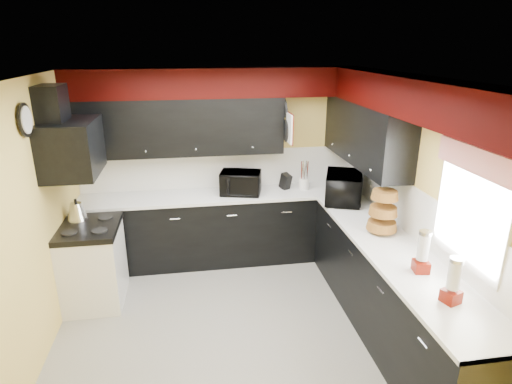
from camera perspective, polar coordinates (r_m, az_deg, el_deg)
The scene contains 35 objects.
ground at distance 4.65m, azimuth -2.69°, elevation -17.49°, with size 3.60×3.60×0.00m, color gray.
wall_back at distance 5.72m, azimuth -4.96°, elevation 3.71°, with size 3.60×0.06×2.50m, color #E0C666.
wall_right at distance 4.56m, azimuth 20.12°, elevation -1.54°, with size 0.06×3.60×2.50m, color #E0C666.
wall_left at distance 4.25m, azimuth -27.93°, elevation -4.19°, with size 0.06×3.60×2.50m, color #E0C666.
ceiling at distance 3.73m, azimuth -3.31°, elevation 14.95°, with size 3.60×3.60×0.06m, color white.
cab_back at distance 5.71m, azimuth -4.49°, elevation -4.85°, with size 3.60×0.60×0.90m, color black.
cab_right at distance 4.53m, azimuth 17.36°, elevation -12.63°, with size 0.60×3.00×0.90m, color black.
counter_back at distance 5.54m, azimuth -4.62°, elevation -0.41°, with size 3.62×0.64×0.04m, color white.
counter_right at distance 4.31m, azimuth 17.98°, elevation -7.29°, with size 0.64×3.02×0.04m, color white.
splash_back at distance 5.73m, azimuth -4.93°, elevation 3.10°, with size 3.60×0.02×0.50m, color white.
splash_right at distance 4.58m, azimuth 19.92°, elevation -2.25°, with size 0.02×3.60×0.50m, color white.
upper_back at distance 5.42m, azimuth -10.31°, elevation 8.55°, with size 2.60×0.35×0.70m, color black.
upper_right at distance 5.12m, azimuth 14.31°, elevation 7.65°, with size 0.35×1.80×0.70m, color black.
soffit_back at distance 5.36m, azimuth -5.14°, elevation 14.33°, with size 3.60×0.36×0.35m, color black.
soffit_right at distance 4.08m, azimuth 20.82°, elevation 11.66°, with size 0.36×3.24×0.35m, color black.
stove at distance 5.16m, azimuth -20.80°, elevation -9.20°, with size 0.60×0.75×0.86m, color white.
cooktop at distance 4.96m, azimuth -21.43°, elevation -4.51°, with size 0.62×0.77×0.06m, color black.
hood at distance 4.71m, azimuth -23.33°, elevation 5.45°, with size 0.50×0.78×0.55m, color black.
hood_duct at distance 4.67m, azimuth -25.58°, elevation 10.31°, with size 0.24×0.40×0.40m, color black.
window at distance 3.75m, azimuth 26.91°, elevation -2.03°, with size 0.03×0.86×0.96m, color white, non-canonical shape.
valance at distance 3.61m, azimuth 27.15°, elevation 3.84°, with size 0.04×0.88×0.20m, color red.
pan_top at distance 5.45m, azimuth 3.82°, elevation 11.00°, with size 0.03×0.22×0.40m, color black, non-canonical shape.
pan_mid at distance 5.36m, azimuth 4.07°, elevation 8.16°, with size 0.03×0.28×0.46m, color black, non-canonical shape.
pan_low at distance 5.62m, azimuth 3.46°, elevation 8.37°, with size 0.03×0.24×0.42m, color black, non-canonical shape.
cut_board at distance 5.24m, azimuth 4.48°, elevation 8.44°, with size 0.03×0.26×0.35m, color white.
baskets at distance 4.50m, azimuth 16.59°, elevation -2.38°, with size 0.27×0.27×0.50m, color brown, non-canonical shape.
clock at distance 4.24m, azimuth -28.44°, elevation 8.44°, with size 0.03×0.30×0.30m, color black, non-canonical shape.
deco_plate at distance 4.02m, azimuth 23.76°, elevation 10.11°, with size 0.03×0.24×0.24m, color white, non-canonical shape.
toaster_oven at distance 5.47m, azimuth -2.07°, elevation 1.23°, with size 0.50×0.42×0.29m, color black.
microwave at distance 5.32m, azimuth 11.61°, elevation 0.60°, with size 0.62×0.42×0.34m, color black.
utensil_crock at distance 5.70m, azimuth 6.43°, elevation 1.13°, with size 0.14×0.14×0.15m, color white.
knife_block at distance 5.67m, azimuth 3.95°, elevation 1.41°, with size 0.09×0.13×0.21m, color black.
kettle at distance 5.13m, azimuth -22.77°, elevation -2.38°, with size 0.22×0.22×0.19m, color #AFAFB3, non-canonical shape.
dispenser_a at distance 3.88m, azimuth 21.33°, elevation -7.70°, with size 0.12×0.12×0.33m, color #6B060C, non-canonical shape.
dispenser_b at distance 3.54m, azimuth 24.79°, elevation -10.97°, with size 0.12×0.12×0.32m, color #650406, non-canonical shape.
Camera 1 is at (-0.38, -3.70, 2.78)m, focal length 30.00 mm.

